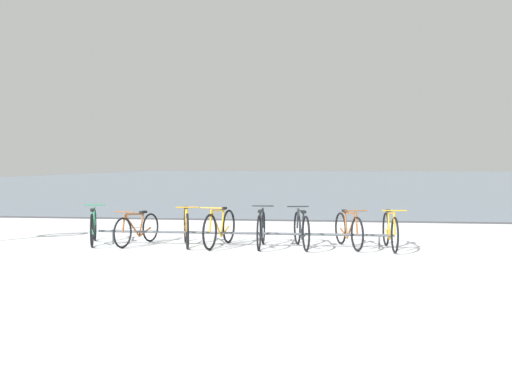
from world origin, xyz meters
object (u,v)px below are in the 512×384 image
Objects in this scene: bicycle_2 at (186,228)px; bicycle_7 at (390,231)px; bicycle_3 at (220,228)px; bicycle_5 at (301,230)px; bicycle_1 at (137,229)px; bicycle_6 at (349,230)px; bicycle_0 at (93,227)px; bicycle_4 at (261,229)px.

bicycle_7 is at bearing 0.30° from bicycle_2.
bicycle_3 reaches higher than bicycle_5.
bicycle_1 is 0.98× the size of bicycle_2.
bicycle_0 is at bearing -178.72° from bicycle_6.
bicycle_0 is 2.04m from bicycle_2.
bicycle_5 is (0.82, 0.03, -0.00)m from bicycle_4.
bicycle_6 is (0.95, 0.13, -0.01)m from bicycle_5.
bicycle_3 reaches higher than bicycle_6.
bicycle_5 reaches higher than bicycle_6.
bicycle_4 is at bearing -179.21° from bicycle_7.
bicycle_3 is 1.10× the size of bicycle_6.
bicycle_2 reaches higher than bicycle_3.
bicycle_2 reaches higher than bicycle_4.
bicycle_4 is at bearing -174.70° from bicycle_6.
bicycle_6 is (2.64, 0.15, -0.02)m from bicycle_3.
bicycle_3 reaches higher than bicycle_1.
bicycle_7 is (4.16, 0.02, -0.01)m from bicycle_2.
bicycle_2 is 1.57m from bicycle_4.
bicycle_3 is at bearing -179.61° from bicycle_7.
bicycle_2 is 4.16m from bicycle_7.
bicycle_4 is 1.02× the size of bicycle_5.
bicycle_4 is at bearing -0.80° from bicycle_3.
bicycle_2 is 1.02× the size of bicycle_6.
bicycle_5 is at bearing 2.25° from bicycle_4.
bicycle_3 is at bearing -176.69° from bicycle_6.
bicycle_1 is 4.42m from bicycle_6.
bicycle_2 is 2.39m from bicycle_5.
bicycle_1 is 0.91× the size of bicycle_3.
bicycle_7 reaches higher than bicycle_1.
bicycle_5 is at bearing 0.45° from bicycle_2.
bicycle_5 is (2.39, 0.02, -0.01)m from bicycle_2.
bicycle_4 is 0.82m from bicycle_5.
bicycle_4 is (2.64, -0.02, 0.04)m from bicycle_1.
bicycle_6 is (5.39, 0.12, -0.01)m from bicycle_0.
bicycle_3 is 2.65m from bicycle_6.
bicycle_4 is 1.03× the size of bicycle_6.
bicycle_0 reaches higher than bicycle_6.
bicycle_5 is at bearing 0.17° from bicycle_1.
bicycle_6 is at bearing 2.58° from bicycle_2.
bicycle_5 is (1.69, 0.02, -0.01)m from bicycle_3.
bicycle_7 reaches higher than bicycle_6.
bicycle_1 is at bearing 179.68° from bicycle_3.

